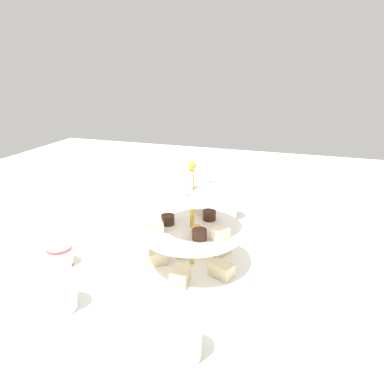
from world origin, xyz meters
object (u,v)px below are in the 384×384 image
(water_glass_tall_right, at_px, (226,201))
(butter_knife_left, at_px, (348,282))
(water_glass_short_left, at_px, (59,291))
(water_glass_mid_back, at_px, (183,335))
(tiered_serving_stand, at_px, (192,238))
(butter_knife_right, at_px, (115,221))
(teacup_with_saucer, at_px, (60,256))

(water_glass_tall_right, relative_size, butter_knife_left, 0.69)
(water_glass_short_left, relative_size, water_glass_mid_back, 0.94)
(tiered_serving_stand, xyz_separation_m, butter_knife_left, (-0.34, -0.04, -0.07))
(water_glass_tall_right, xyz_separation_m, water_glass_short_left, (0.21, 0.50, -0.02))
(tiered_serving_stand, relative_size, butter_knife_left, 1.64)
(tiered_serving_stand, relative_size, butter_knife_right, 1.64)
(tiered_serving_stand, bearing_deg, water_glass_short_left, 47.42)
(tiered_serving_stand, relative_size, teacup_with_saucer, 3.11)
(water_glass_short_left, bearing_deg, butter_knife_left, -154.35)
(butter_knife_left, xyz_separation_m, water_glass_mid_back, (0.27, 0.29, 0.04))
(water_glass_tall_right, relative_size, teacup_with_saucer, 1.30)
(water_glass_short_left, bearing_deg, water_glass_tall_right, -112.58)
(butter_knife_right, bearing_deg, teacup_with_saucer, 30.03)
(butter_knife_left, xyz_separation_m, butter_knife_right, (0.63, -0.12, 0.00))
(butter_knife_left, bearing_deg, water_glass_mid_back, 135.86)
(tiered_serving_stand, bearing_deg, water_glass_tall_right, -92.62)
(water_glass_tall_right, relative_size, water_glass_short_left, 1.51)
(teacup_with_saucer, bearing_deg, water_glass_mid_back, 155.03)
(butter_knife_left, bearing_deg, teacup_with_saucer, 99.97)
(water_glass_tall_right, distance_m, water_glass_short_left, 0.54)
(water_glass_short_left, height_order, teacup_with_saucer, water_glass_short_left)
(water_glass_mid_back, bearing_deg, tiered_serving_stand, -75.23)
(butter_knife_right, xyz_separation_m, water_glass_mid_back, (-0.36, 0.42, 0.04))
(butter_knife_right, bearing_deg, water_glass_short_left, 43.82)
(water_glass_tall_right, xyz_separation_m, butter_knife_left, (-0.32, 0.25, -0.06))
(butter_knife_right, bearing_deg, water_glass_mid_back, 69.93)
(tiered_serving_stand, xyz_separation_m, water_glass_tall_right, (-0.01, -0.29, -0.02))
(teacup_with_saucer, distance_m, water_glass_mid_back, 0.39)
(teacup_with_saucer, height_order, butter_knife_left, teacup_with_saucer)
(teacup_with_saucer, relative_size, water_glass_mid_back, 1.10)
(teacup_with_saucer, relative_size, butter_knife_right, 0.53)
(tiered_serving_stand, height_order, water_glass_short_left, tiered_serving_stand)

